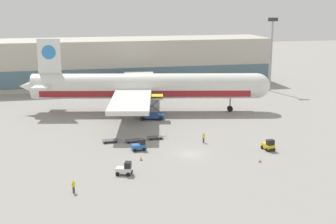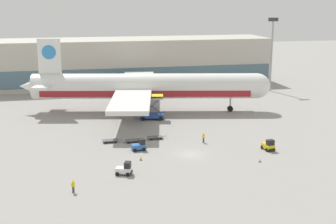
{
  "view_description": "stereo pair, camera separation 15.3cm",
  "coord_description": "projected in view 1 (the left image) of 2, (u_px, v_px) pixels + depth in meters",
  "views": [
    {
      "loc": [
        -20.02,
        -72.87,
        25.56
      ],
      "look_at": [
        -0.6,
        14.49,
        4.0
      ],
      "focal_mm": 50.0,
      "sensor_mm": 36.0,
      "label": 1
    },
    {
      "loc": [
        -19.87,
        -72.9,
        25.56
      ],
      "look_at": [
        -0.6,
        14.49,
        4.0
      ],
      "focal_mm": 50.0,
      "sensor_mm": 36.0,
      "label": 2
    }
  ],
  "objects": [
    {
      "name": "scissor_lift_loader",
      "position": [
        152.0,
        110.0,
        102.32
      ],
      "size": [
        5.7,
        4.26,
        5.33
      ],
      "rotation": [
        0.0,
        0.0,
        -0.2
      ],
      "color": "#284C99",
      "rests_on": "ground_plane"
    },
    {
      "name": "baggage_dolly_lead",
      "position": [
        110.0,
        140.0,
        85.82
      ],
      "size": [
        3.73,
        1.62,
        0.48
      ],
      "rotation": [
        0.0,
        0.0,
        0.04
      ],
      "color": "#56565B",
      "rests_on": "ground_plane"
    },
    {
      "name": "airplane_main",
      "position": [
        142.0,
        87.0,
        108.12
      ],
      "size": [
        57.45,
        48.63,
        17.0
      ],
      "rotation": [
        0.0,
        0.0,
        -0.2
      ],
      "color": "white",
      "rests_on": "ground_plane"
    },
    {
      "name": "baggage_tug_foreground",
      "position": [
        139.0,
        145.0,
        81.23
      ],
      "size": [
        2.59,
        1.86,
        2.0
      ],
      "rotation": [
        0.0,
        0.0,
        0.11
      ],
      "color": "#2D66B7",
      "rests_on": "ground_plane"
    },
    {
      "name": "ground_plane",
      "position": [
        190.0,
        154.0,
        79.36
      ],
      "size": [
        400.0,
        400.0,
        0.0
      ],
      "primitive_type": "plane",
      "color": "gray"
    },
    {
      "name": "baggage_dolly_second",
      "position": [
        133.0,
        140.0,
        85.93
      ],
      "size": [
        3.73,
        1.62,
        0.48
      ],
      "rotation": [
        0.0,
        0.0,
        0.04
      ],
      "color": "#56565B",
      "rests_on": "ground_plane"
    },
    {
      "name": "light_mast",
      "position": [
        272.0,
        49.0,
        131.72
      ],
      "size": [
        2.8,
        0.5,
        20.68
      ],
      "color": "#9EA0A5",
      "rests_on": "ground_plane"
    },
    {
      "name": "baggage_tug_far",
      "position": [
        125.0,
        169.0,
        69.92
      ],
      "size": [
        2.76,
        2.26,
        2.0
      ],
      "rotation": [
        0.0,
        0.0,
        -0.33
      ],
      "color": "silver",
      "rests_on": "ground_plane"
    },
    {
      "name": "baggage_dolly_third",
      "position": [
        155.0,
        137.0,
        87.91
      ],
      "size": [
        3.73,
        1.62,
        0.48
      ],
      "rotation": [
        0.0,
        0.0,
        0.04
      ],
      "color": "#56565B",
      "rests_on": "ground_plane"
    },
    {
      "name": "traffic_cone_near",
      "position": [
        141.0,
        158.0,
        76.3
      ],
      "size": [
        0.4,
        0.4,
        0.78
      ],
      "color": "black",
      "rests_on": "ground_plane"
    },
    {
      "name": "terminal_building",
      "position": [
        122.0,
        62.0,
        143.2
      ],
      "size": [
        90.0,
        18.2,
        14.0
      ],
      "color": "#BCB7A8",
      "rests_on": "ground_plane"
    },
    {
      "name": "traffic_cone_far",
      "position": [
        260.0,
        160.0,
        75.51
      ],
      "size": [
        0.4,
        0.4,
        0.61
      ],
      "color": "black",
      "rests_on": "ground_plane"
    },
    {
      "name": "ground_crew_far",
      "position": [
        204.0,
        137.0,
        85.52
      ],
      "size": [
        0.54,
        0.34,
        1.84
      ],
      "rotation": [
        0.0,
        0.0,
        0.37
      ],
      "color": "black",
      "rests_on": "ground_plane"
    },
    {
      "name": "ground_crew_near",
      "position": [
        73.0,
        185.0,
        63.24
      ],
      "size": [
        0.47,
        0.39,
        1.83
      ],
      "rotation": [
        0.0,
        0.0,
        0.65
      ],
      "color": "black",
      "rests_on": "ground_plane"
    },
    {
      "name": "baggage_tug_mid",
      "position": [
        269.0,
        145.0,
        81.31
      ],
      "size": [
        1.9,
        2.61,
        2.0
      ],
      "rotation": [
        0.0,
        0.0,
        -1.45
      ],
      "color": "yellow",
      "rests_on": "ground_plane"
    }
  ]
}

